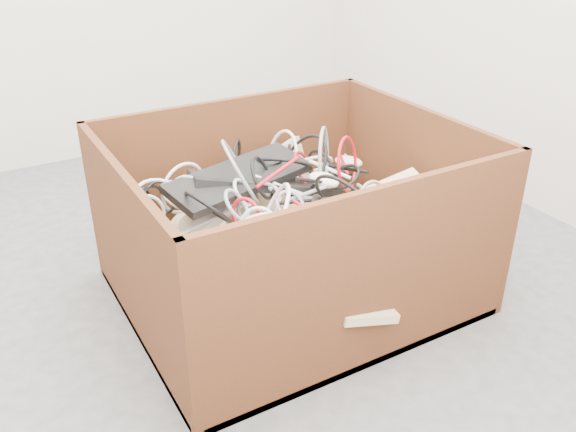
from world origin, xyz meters
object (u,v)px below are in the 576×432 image
power_strip_right (281,250)px  vga_plug (384,191)px  power_strip_left (221,210)px  cardboard_box (287,256)px

power_strip_right → vga_plug: vga_plug is taller
power_strip_left → vga_plug: bearing=-41.5°
power_strip_left → power_strip_right: power_strip_left is taller
cardboard_box → power_strip_right: size_ratio=3.76×
power_strip_left → power_strip_right: size_ratio=0.99×
vga_plug → power_strip_right: bearing=-159.5°
power_strip_left → power_strip_right: 0.30m
cardboard_box → power_strip_left: cardboard_box is taller
power_strip_left → cardboard_box: bearing=-46.8°
power_strip_right → vga_plug: bearing=51.6°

